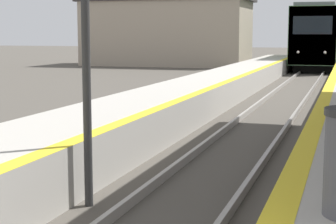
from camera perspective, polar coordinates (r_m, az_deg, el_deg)
train at (r=46.67m, az=15.32°, el=7.39°), size 2.86×23.49×4.39m
station_building at (r=44.32m, az=-0.13°, el=8.16°), size 13.17×6.00×5.21m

